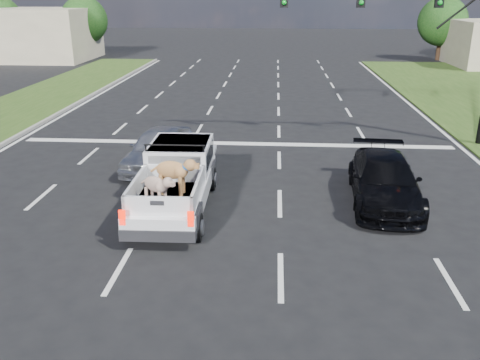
% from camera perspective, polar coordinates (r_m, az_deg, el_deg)
% --- Properties ---
extents(ground, '(160.00, 160.00, 0.00)m').
position_cam_1_polar(ground, '(11.06, -4.67, -10.42)').
color(ground, black).
rests_on(ground, ground).
extents(road_markings, '(17.75, 60.00, 0.01)m').
position_cam_1_polar(road_markings, '(16.99, -1.47, 0.92)').
color(road_markings, silver).
rests_on(road_markings, ground).
extents(traffic_signal, '(9.11, 0.31, 7.00)m').
position_cam_1_polar(traffic_signal, '(20.70, 20.69, 16.52)').
color(traffic_signal, black).
rests_on(traffic_signal, ground).
extents(building_left, '(10.00, 8.00, 4.40)m').
position_cam_1_polar(building_left, '(50.36, -22.18, 14.93)').
color(building_left, '#C1B393').
rests_on(building_left, ground).
extents(tree_far_c, '(4.20, 4.20, 5.40)m').
position_cam_1_polar(tree_far_c, '(50.59, -17.10, 16.76)').
color(tree_far_c, '#332114').
rests_on(tree_far_c, ground).
extents(tree_far_d, '(4.20, 4.20, 5.40)m').
position_cam_1_polar(tree_far_d, '(49.61, 21.78, 16.19)').
color(tree_far_d, '#332114').
rests_on(tree_far_d, ground).
extents(pickup_truck, '(1.93, 4.93, 1.84)m').
position_cam_1_polar(pickup_truck, '(13.95, -7.23, 0.11)').
color(pickup_truck, black).
rests_on(pickup_truck, ground).
extents(silver_sedan, '(2.12, 4.19, 1.37)m').
position_cam_1_polar(silver_sedan, '(17.48, -9.14, 3.56)').
color(silver_sedan, silver).
rests_on(silver_sedan, ground).
extents(black_coupe, '(2.16, 4.63, 1.31)m').
position_cam_1_polar(black_coupe, '(14.92, 15.92, -0.04)').
color(black_coupe, black).
rests_on(black_coupe, ground).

